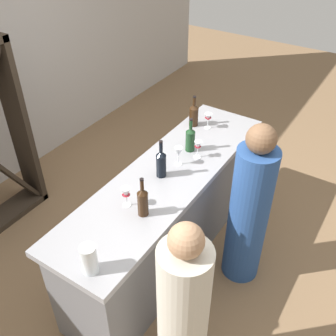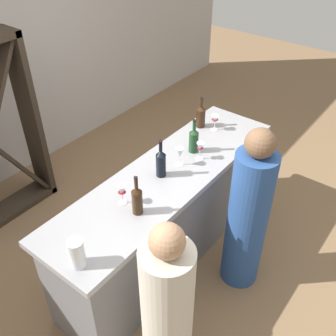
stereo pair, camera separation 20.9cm
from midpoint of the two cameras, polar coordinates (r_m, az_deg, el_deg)
ground_plane at (r=3.70m, az=1.65°, el=-12.37°), size 12.00×12.00×0.00m
bar_counter at (r=3.35m, az=1.80°, el=-7.10°), size 2.29×0.63×0.94m
wine_bottle_leftmost_amber_brown at (r=2.63m, az=-2.27°, el=-4.67°), size 0.07×0.07×0.31m
wine_bottle_second_left_near_black at (r=2.95m, az=0.98°, el=0.76°), size 0.08×0.08×0.32m
wine_bottle_center_olive_green at (r=3.24m, az=5.62°, el=4.09°), size 0.08×0.08×0.30m
wine_bottle_second_right_amber_brown at (r=3.60m, az=6.49°, el=7.56°), size 0.08×0.08×0.29m
wine_glass_near_left at (r=3.16m, az=6.61°, el=2.88°), size 0.06×0.06×0.15m
wine_glass_near_center at (r=3.07m, az=3.67°, el=2.11°), size 0.07×0.07×0.16m
wine_glass_near_right at (r=2.72m, az=-4.57°, el=-3.48°), size 0.07×0.07×0.16m
wine_glass_far_left at (r=3.56m, az=8.54°, el=6.93°), size 0.07×0.07×0.15m
water_pitcher at (r=2.37m, az=-10.67°, el=-12.23°), size 0.10×0.10×0.20m
person_left_guest at (r=2.51m, az=2.43°, el=-21.24°), size 0.34×0.34×1.46m
person_center_guest at (r=3.12m, az=13.46°, el=-7.01°), size 0.38×0.38×1.48m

